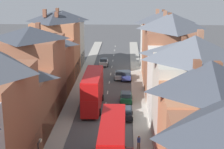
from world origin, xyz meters
TOP-DOWN VIEW (x-y plane):
  - pavement_left at (-5.10, 38.00)m, footprint 2.20×104.00m
  - pavement_right at (5.10, 38.00)m, footprint 2.20×104.00m
  - centre_line_dashes at (0.00, 36.00)m, footprint 0.14×97.80m
  - terrace_row_left at (-10.19, 25.60)m, footprint 8.00×76.78m
  - terrace_row_right at (10.19, 26.42)m, footprint 8.00×75.78m
  - double_decker_bus_lead at (-1.81, 34.32)m, footprint 2.74×10.80m
  - double_decker_bus_mid_street at (1.79, 16.12)m, footprint 2.74×10.80m
  - car_near_blue at (3.10, 50.07)m, footprint 1.90×4.48m
  - car_near_silver at (3.10, 30.38)m, footprint 1.90×3.87m
  - car_mid_black at (-1.80, 60.90)m, footprint 1.90×3.85m
  - car_parked_left_b at (3.10, 37.18)m, footprint 1.90×4.11m
  - car_mid_white at (1.80, 50.36)m, footprint 1.90×3.88m
  - pedestrian_far_left at (4.56, 20.75)m, footprint 0.36×0.22m

SIDE VIEW (x-z plane):
  - centre_line_dashes at x=0.00m, z-range 0.00..0.01m
  - pavement_left at x=-5.10m, z-range 0.00..0.14m
  - pavement_right at x=5.10m, z-range 0.00..0.14m
  - car_mid_white at x=1.80m, z-range 0.01..1.61m
  - car_parked_left_b at x=3.10m, z-range 0.01..1.62m
  - car_near_silver at x=3.10m, z-range 0.00..1.64m
  - car_mid_black at x=-1.80m, z-range 0.00..1.68m
  - car_near_blue at x=3.10m, z-range 0.01..1.70m
  - pedestrian_far_left at x=4.56m, z-range 0.23..1.84m
  - double_decker_bus_lead at x=-1.81m, z-range 0.17..5.47m
  - double_decker_bus_mid_street at x=1.79m, z-range 0.17..5.47m
  - terrace_row_left at x=-10.19m, z-range -0.90..12.61m
  - terrace_row_right at x=10.19m, z-range -0.49..12.85m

